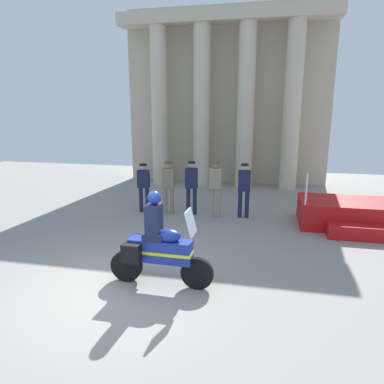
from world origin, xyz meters
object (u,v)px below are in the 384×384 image
Objects in this scene: officer_in_row_2 at (191,183)px; officer_in_row_3 at (215,184)px; officer_in_row_0 at (144,184)px; officer_in_row_1 at (168,183)px; officer_in_row_4 at (244,186)px; reviewing_stand at (351,215)px; motorcycle_with_rider at (157,247)px.

officer_in_row_3 is at bearing 171.43° from officer_in_row_2.
officer_in_row_2 is 0.80m from officer_in_row_3.
officer_in_row_0 is 0.84m from officer_in_row_1.
officer_in_row_3 is 0.90m from officer_in_row_4.
officer_in_row_4 is (-3.14, 0.27, 0.65)m from reviewing_stand.
reviewing_stand is 1.69× the size of officer_in_row_4.
officer_in_row_2 reaches higher than officer_in_row_4.
officer_in_row_4 is at bearing 178.46° from officer_in_row_1.
officer_in_row_1 is at bearing 179.42° from officer_in_row_0.
officer_in_row_0 is at bearing -1.29° from officer_in_row_4.
reviewing_stand is 1.70× the size of officer_in_row_1.
officer_in_row_2 is at bearing -178.03° from officer_in_row_1.
officer_in_row_0 is at bearing 0.63° from officer_in_row_2.
officer_in_row_3 reaches higher than officer_in_row_4.
reviewing_stand is 4.10m from officer_in_row_3.
officer_in_row_1 is 0.82× the size of motorcycle_with_rider.
officer_in_row_4 is at bearing -178.27° from officer_in_row_3.
officer_in_row_4 is at bearing 75.28° from motorcycle_with_rider.
motorcycle_with_rider reaches higher than officer_in_row_4.
motorcycle_with_rider reaches higher than officer_in_row_2.
officer_in_row_2 is 4.76m from motorcycle_with_rider.
officer_in_row_4 is at bearing 178.71° from officer_in_row_0.
officer_in_row_3 is at bearing 177.57° from officer_in_row_0.
officer_in_row_3 is at bearing 177.27° from reviewing_stand.
officer_in_row_3 is (0.79, -0.08, 0.02)m from officer_in_row_2.
reviewing_stand is at bearing 174.20° from officer_in_row_3.
officer_in_row_3 is (-4.04, 0.19, 0.68)m from reviewing_stand.
reviewing_stand is at bearing 175.45° from officer_in_row_0.
reviewing_stand is 1.64× the size of officer_in_row_3.
officer_in_row_4 is (1.69, -0.00, -0.01)m from officer_in_row_2.
officer_in_row_1 is 2.44m from officer_in_row_4.
officer_in_row_0 is (-6.42, 0.17, 0.60)m from reviewing_stand.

